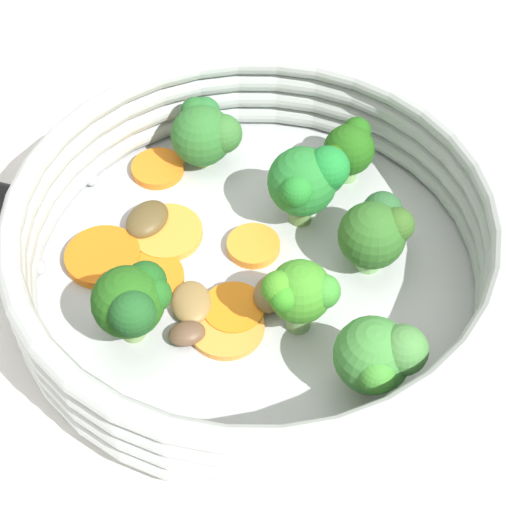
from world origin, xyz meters
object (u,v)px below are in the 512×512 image
(broccoli_floret_0, at_px, (205,132))
(mushroom_piece_0, at_px, (271,294))
(carrot_slice_5, at_px, (152,275))
(carrot_slice_3, at_px, (234,309))
(carrot_slice_4, at_px, (251,246))
(broccoli_floret_3, at_px, (299,293))
(mushroom_piece_1, at_px, (147,219))
(mushroom_piece_3, at_px, (187,334))
(skillet, at_px, (256,278))
(broccoli_floret_1, at_px, (349,149))
(mushroom_piece_2, at_px, (191,302))
(carrot_slice_1, at_px, (226,327))
(broccoli_floret_4, at_px, (308,180))
(broccoli_floret_6, at_px, (378,356))
(carrot_slice_6, at_px, (167,232))
(broccoli_floret_5, at_px, (377,230))
(broccoli_floret_2, at_px, (133,301))
(carrot_slice_2, at_px, (158,169))

(broccoli_floret_0, height_order, mushroom_piece_0, broccoli_floret_0)
(carrot_slice_5, bearing_deg, carrot_slice_3, 147.72)
(carrot_slice_4, bearing_deg, carrot_slice_5, 15.35)
(broccoli_floret_3, bearing_deg, mushroom_piece_1, -44.97)
(mushroom_piece_0, distance_m, mushroom_piece_3, 0.05)
(skillet, xyz_separation_m, broccoli_floret_1, (-0.06, -0.07, 0.03))
(broccoli_floret_0, relative_size, mushroom_piece_3, 2.20)
(mushroom_piece_2, relative_size, mushroom_piece_3, 1.45)
(mushroom_piece_0, bearing_deg, broccoli_floret_0, -75.56)
(carrot_slice_1, relative_size, broccoli_floret_4, 0.77)
(broccoli_floret_1, height_order, broccoli_floret_4, broccoli_floret_4)
(broccoli_floret_6, bearing_deg, carrot_slice_4, -61.18)
(carrot_slice_4, relative_size, carrot_slice_6, 0.73)
(broccoli_floret_0, bearing_deg, broccoli_floret_5, 134.98)
(broccoli_floret_4, relative_size, broccoli_floret_6, 1.08)
(broccoli_floret_2, distance_m, broccoli_floret_5, 0.14)
(carrot_slice_6, relative_size, mushroom_piece_1, 1.39)
(carrot_slice_1, xyz_separation_m, mushroom_piece_0, (-0.03, -0.02, 0.00))
(carrot_slice_4, distance_m, mushroom_piece_0, 0.04)
(carrot_slice_1, height_order, carrot_slice_4, carrot_slice_4)
(carrot_slice_6, distance_m, mushroom_piece_1, 0.01)
(skillet, distance_m, broccoli_floret_5, 0.08)
(skillet, relative_size, broccoli_floret_0, 5.83)
(mushroom_piece_0, xyz_separation_m, mushroom_piece_3, (0.05, 0.02, -0.00))
(broccoli_floret_0, distance_m, broccoli_floret_4, 0.08)
(mushroom_piece_3, bearing_deg, carrot_slice_6, -82.95)
(broccoli_floret_3, height_order, broccoli_floret_4, broccoli_floret_4)
(carrot_slice_3, xyz_separation_m, mushroom_piece_0, (-0.02, -0.01, 0.00))
(broccoli_floret_1, bearing_deg, carrot_slice_1, 52.82)
(carrot_slice_6, bearing_deg, mushroom_piece_1, -36.59)
(carrot_slice_2, relative_size, mushroom_piece_2, 1.13)
(skillet, height_order, carrot_slice_2, carrot_slice_2)
(broccoli_floret_0, xyz_separation_m, broccoli_floret_2, (0.04, 0.13, 0.01))
(broccoli_floret_4, height_order, broccoli_floret_6, broccoli_floret_4)
(broccoli_floret_2, relative_size, mushroom_piece_0, 1.94)
(carrot_slice_6, xyz_separation_m, mushroom_piece_3, (-0.01, 0.08, 0.00))
(carrot_slice_6, relative_size, mushroom_piece_0, 1.68)
(carrot_slice_4, xyz_separation_m, broccoli_floret_2, (0.07, 0.06, 0.03))
(mushroom_piece_3, bearing_deg, carrot_slice_1, -168.25)
(carrot_slice_3, distance_m, broccoli_floret_3, 0.05)
(carrot_slice_1, bearing_deg, carrot_slice_5, -44.59)
(mushroom_piece_0, bearing_deg, carrot_slice_6, -43.42)
(carrot_slice_3, bearing_deg, carrot_slice_5, -32.28)
(carrot_slice_2, relative_size, broccoli_floret_0, 0.74)
(carrot_slice_1, distance_m, broccoli_floret_2, 0.06)
(carrot_slice_5, bearing_deg, mushroom_piece_0, 161.06)
(skillet, relative_size, broccoli_floret_4, 4.80)
(broccoli_floret_3, distance_m, broccoli_floret_4, 0.08)
(carrot_slice_3, xyz_separation_m, broccoli_floret_5, (-0.08, -0.03, 0.02))
(broccoli_floret_3, height_order, mushroom_piece_0, broccoli_floret_3)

